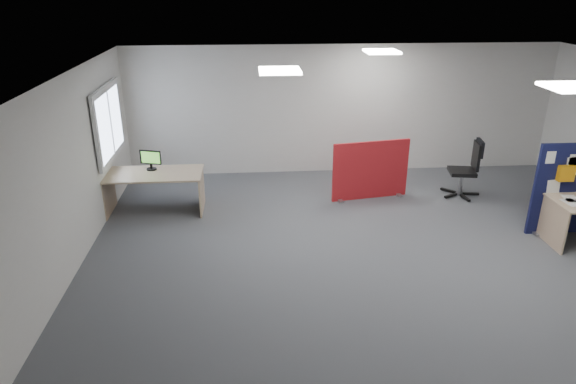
{
  "coord_description": "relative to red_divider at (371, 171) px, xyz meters",
  "views": [
    {
      "loc": [
        -1.95,
        -7.03,
        3.89
      ],
      "look_at": [
        -1.42,
        -0.08,
        1.0
      ],
      "focal_mm": 32.0,
      "sensor_mm": 36.0,
      "label": 1
    }
  ],
  "objects": [
    {
      "name": "wall_left",
      "position": [
        -4.79,
        -1.92,
        0.8
      ],
      "size": [
        0.02,
        7.0,
        2.7
      ],
      "primitive_type": "cube",
      "color": "silver",
      "rests_on": "floor"
    },
    {
      "name": "wall_front",
      "position": [
        -0.29,
        -5.42,
        0.8
      ],
      "size": [
        9.0,
        0.02,
        2.7
      ],
      "primitive_type": "cube",
      "color": "silver",
      "rests_on": "floor"
    },
    {
      "name": "window",
      "position": [
        -4.73,
        0.08,
        1.0
      ],
      "size": [
        0.06,
        1.7,
        1.3
      ],
      "color": "white",
      "rests_on": "wall_left"
    },
    {
      "name": "second_desk",
      "position": [
        -3.97,
        -0.26,
        0.0
      ],
      "size": [
        1.7,
        0.85,
        0.73
      ],
      "color": "tan",
      "rests_on": "floor"
    },
    {
      "name": "floor",
      "position": [
        -0.29,
        -1.92,
        -0.55
      ],
      "size": [
        9.0,
        9.0,
        0.0
      ],
      "primitive_type": "plane",
      "color": "#54575C",
      "rests_on": "ground"
    },
    {
      "name": "wall_back",
      "position": [
        -0.29,
        1.58,
        0.8
      ],
      "size": [
        9.0,
        0.02,
        2.7
      ],
      "primitive_type": "cube",
      "color": "silver",
      "rests_on": "floor"
    },
    {
      "name": "red_divider",
      "position": [
        0.0,
        0.0,
        0.0
      ],
      "size": [
        1.49,
        0.31,
        1.13
      ],
      "rotation": [
        0.0,
        0.0,
        0.17
      ],
      "color": "maroon",
      "rests_on": "floor"
    },
    {
      "name": "office_chair",
      "position": [
        1.89,
        -0.03,
        0.08
      ],
      "size": [
        0.73,
        0.73,
        1.1
      ],
      "rotation": [
        0.0,
        0.0,
        -0.16
      ],
      "color": "black",
      "rests_on": "floor"
    },
    {
      "name": "monitor_second",
      "position": [
        -4.04,
        -0.12,
        0.38
      ],
      "size": [
        0.39,
        0.18,
        0.36
      ],
      "rotation": [
        0.0,
        0.0,
        -0.29
      ],
      "color": "black",
      "rests_on": "second_desk"
    },
    {
      "name": "ceiling_lights",
      "position": [
        0.04,
        -1.26,
        2.12
      ],
      "size": [
        4.1,
        4.1,
        0.04
      ],
      "color": "white",
      "rests_on": "ceiling"
    },
    {
      "name": "ceiling",
      "position": [
        -0.29,
        -1.92,
        2.15
      ],
      "size": [
        9.0,
        7.0,
        0.02
      ],
      "primitive_type": "cube",
      "color": "white",
      "rests_on": "wall_back"
    }
  ]
}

